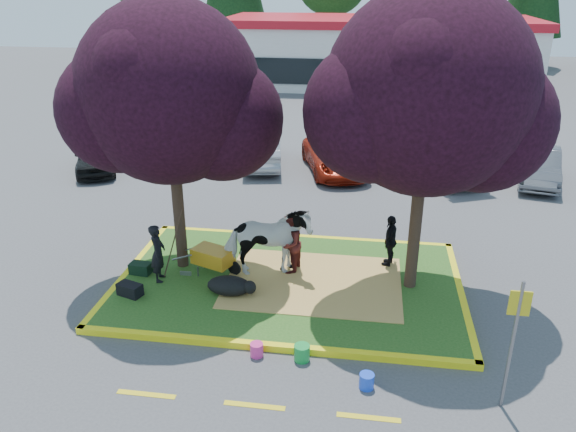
# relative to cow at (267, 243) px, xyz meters

# --- Properties ---
(ground) EXTENTS (90.00, 90.00, 0.00)m
(ground) POSITION_rel_cow_xyz_m (0.56, -0.22, -1.03)
(ground) COLOR #424244
(ground) RESTS_ON ground
(median_island) EXTENTS (8.00, 5.00, 0.15)m
(median_island) POSITION_rel_cow_xyz_m (0.56, -0.22, -0.96)
(median_island) COLOR #225119
(median_island) RESTS_ON ground
(curb_near) EXTENTS (8.30, 0.16, 0.15)m
(curb_near) POSITION_rel_cow_xyz_m (0.56, -2.80, -0.96)
(curb_near) COLOR yellow
(curb_near) RESTS_ON ground
(curb_far) EXTENTS (8.30, 0.16, 0.15)m
(curb_far) POSITION_rel_cow_xyz_m (0.56, 2.36, -0.96)
(curb_far) COLOR yellow
(curb_far) RESTS_ON ground
(curb_left) EXTENTS (0.16, 5.30, 0.15)m
(curb_left) POSITION_rel_cow_xyz_m (-3.52, -0.22, -0.96)
(curb_left) COLOR yellow
(curb_left) RESTS_ON ground
(curb_right) EXTENTS (0.16, 5.30, 0.15)m
(curb_right) POSITION_rel_cow_xyz_m (4.64, -0.22, -0.96)
(curb_right) COLOR yellow
(curb_right) RESTS_ON ground
(straw_bedding) EXTENTS (4.20, 3.00, 0.01)m
(straw_bedding) POSITION_rel_cow_xyz_m (1.16, -0.22, -0.88)
(straw_bedding) COLOR tan
(straw_bedding) RESTS_ON median_island
(tree_purple_left) EXTENTS (5.06, 4.20, 6.51)m
(tree_purple_left) POSITION_rel_cow_xyz_m (-2.22, 0.16, 3.33)
(tree_purple_left) COLOR black
(tree_purple_left) RESTS_ON median_island
(tree_purple_right) EXTENTS (5.30, 4.40, 6.82)m
(tree_purple_right) POSITION_rel_cow_xyz_m (3.48, -0.04, 3.53)
(tree_purple_right) COLOR black
(tree_purple_right) RESTS_ON median_island
(fire_lane_stripe_a) EXTENTS (1.10, 0.12, 0.01)m
(fire_lane_stripe_a) POSITION_rel_cow_xyz_m (-1.44, -4.42, -1.03)
(fire_lane_stripe_a) COLOR yellow
(fire_lane_stripe_a) RESTS_ON ground
(fire_lane_stripe_b) EXTENTS (1.10, 0.12, 0.01)m
(fire_lane_stripe_b) POSITION_rel_cow_xyz_m (0.56, -4.42, -1.03)
(fire_lane_stripe_b) COLOR yellow
(fire_lane_stripe_b) RESTS_ON ground
(fire_lane_stripe_c) EXTENTS (1.10, 0.12, 0.01)m
(fire_lane_stripe_c) POSITION_rel_cow_xyz_m (2.56, -4.42, -1.03)
(fire_lane_stripe_c) COLOR yellow
(fire_lane_stripe_c) RESTS_ON ground
(retail_building) EXTENTS (20.40, 8.40, 4.40)m
(retail_building) POSITION_rel_cow_xyz_m (2.56, 27.76, 1.22)
(retail_building) COLOR silver
(retail_building) RESTS_ON ground
(cow) EXTENTS (2.27, 1.51, 1.76)m
(cow) POSITION_rel_cow_xyz_m (0.00, 0.00, 0.00)
(cow) COLOR white
(cow) RESTS_ON median_island
(calf) EXTENTS (1.14, 0.81, 0.45)m
(calf) POSITION_rel_cow_xyz_m (-0.72, -1.05, -0.66)
(calf) COLOR black
(calf) RESTS_ON median_island
(handler) EXTENTS (0.43, 0.58, 1.45)m
(handler) POSITION_rel_cow_xyz_m (-2.55, -0.63, -0.16)
(handler) COLOR black
(handler) RESTS_ON median_island
(visitor_a) EXTENTS (0.71, 0.84, 1.53)m
(visitor_a) POSITION_rel_cow_xyz_m (0.52, 0.26, -0.11)
(visitor_a) COLOR #481714
(visitor_a) RESTS_ON median_island
(visitor_b) EXTENTS (0.54, 0.86, 1.36)m
(visitor_b) POSITION_rel_cow_xyz_m (2.98, 0.97, -0.20)
(visitor_b) COLOR black
(visitor_b) RESTS_ON median_island
(wheelbarrow) EXTENTS (1.73, 0.89, 0.66)m
(wheelbarrow) POSITION_rel_cow_xyz_m (-1.34, -0.11, -0.43)
(wheelbarrow) COLOR black
(wheelbarrow) RESTS_ON median_island
(gear_bag_dark) EXTENTS (0.64, 0.48, 0.29)m
(gear_bag_dark) POSITION_rel_cow_xyz_m (-2.99, -1.43, -0.74)
(gear_bag_dark) COLOR black
(gear_bag_dark) RESTS_ON median_island
(gear_bag_green) EXTENTS (0.55, 0.38, 0.27)m
(gear_bag_green) POSITION_rel_cow_xyz_m (-3.14, -0.39, -0.74)
(gear_bag_green) COLOR black
(gear_bag_green) RESTS_ON median_island
(sign_post) EXTENTS (0.35, 0.06, 2.51)m
(sign_post) POSITION_rel_cow_xyz_m (4.86, -3.78, 0.52)
(sign_post) COLOR slate
(sign_post) RESTS_ON ground
(bucket_green) EXTENTS (0.41, 0.41, 0.34)m
(bucket_green) POSITION_rel_cow_xyz_m (1.23, -3.02, -0.86)
(bucket_green) COLOR #169338
(bucket_green) RESTS_ON ground
(bucket_pink) EXTENTS (0.33, 0.33, 0.28)m
(bucket_pink) POSITION_rel_cow_xyz_m (0.32, -3.02, -0.89)
(bucket_pink) COLOR #E23289
(bucket_pink) RESTS_ON ground
(bucket_blue) EXTENTS (0.37, 0.37, 0.30)m
(bucket_blue) POSITION_rel_cow_xyz_m (2.50, -3.65, -0.88)
(bucket_blue) COLOR blue
(bucket_blue) RESTS_ON ground
(car_black) EXTENTS (2.75, 3.83, 1.21)m
(car_black) POSITION_rel_cow_xyz_m (-8.08, 7.43, -0.42)
(car_black) COLOR black
(car_black) RESTS_ON ground
(car_silver) EXTENTS (2.17, 4.31, 1.35)m
(car_silver) POSITION_rel_cow_xyz_m (-1.89, 9.09, -0.35)
(car_silver) COLOR #9B9EA2
(car_silver) RESTS_ON ground
(car_red) EXTENTS (3.14, 4.73, 1.21)m
(car_red) POSITION_rel_cow_xyz_m (1.06, 8.65, -0.43)
(car_red) COLOR maroon
(car_red) RESTS_ON ground
(car_white) EXTENTS (3.83, 5.35, 1.44)m
(car_white) POSITION_rel_cow_xyz_m (4.84, 8.97, -0.31)
(car_white) COLOR white
(car_white) RESTS_ON ground
(car_grey) EXTENTS (2.07, 3.98, 1.25)m
(car_grey) POSITION_rel_cow_xyz_m (8.46, 8.49, -0.41)
(car_grey) COLOR #54565B
(car_grey) RESTS_ON ground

